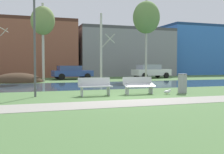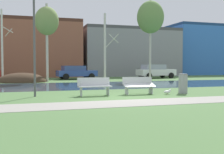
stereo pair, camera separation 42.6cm
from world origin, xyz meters
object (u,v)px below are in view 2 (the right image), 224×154
at_px(bench_left, 94,86).
at_px(parked_hatch_third_white, 155,71).
at_px(bench_right, 139,85).
at_px(trash_bin, 183,83).
at_px(parked_sedan_second_blue, 76,72).
at_px(streetlamp, 34,21).
at_px(seagull, 167,92).

xyz_separation_m(bench_left, parked_hatch_third_white, (10.63, 15.33, 0.34)).
bearing_deg(bench_right, parked_hatch_third_white, 61.44).
relative_size(trash_bin, parked_sedan_second_blue, 0.24).
height_order(trash_bin, parked_sedan_second_blue, parked_sedan_second_blue).
relative_size(streetlamp, parked_hatch_third_white, 1.15).
bearing_deg(bench_left, bench_right, 0.00).
height_order(bench_left, streetlamp, streetlamp).
height_order(streetlamp, parked_sedan_second_blue, streetlamp).
height_order(parked_sedan_second_blue, parked_hatch_third_white, parked_hatch_third_white).
xyz_separation_m(bench_left, trash_bin, (4.67, -0.27, 0.06)).
bearing_deg(parked_hatch_third_white, trash_bin, -110.92).
bearing_deg(streetlamp, parked_hatch_third_white, 48.11).
bearing_deg(bench_left, streetlamp, 171.55).
relative_size(bench_right, parked_hatch_third_white, 0.36).
bearing_deg(streetlamp, bench_right, -4.64).
distance_m(bench_right, trash_bin, 2.40).
xyz_separation_m(bench_right, parked_hatch_third_white, (8.35, 15.33, 0.34)).
relative_size(bench_right, parked_sedan_second_blue, 0.38).
bearing_deg(parked_hatch_third_white, seagull, -113.83).
bearing_deg(bench_right, bench_left, 180.00).
xyz_separation_m(bench_left, streetlamp, (-2.75, 0.41, 3.01)).
height_order(bench_right, trash_bin, trash_bin).
xyz_separation_m(bench_right, streetlamp, (-5.04, 0.41, 3.01)).
distance_m(trash_bin, seagull, 1.12).
relative_size(seagull, parked_sedan_second_blue, 0.10).
xyz_separation_m(trash_bin, parked_sedan_second_blue, (-3.12, 15.84, 0.23)).
relative_size(parked_sedan_second_blue, parked_hatch_third_white, 0.95).
distance_m(parked_sedan_second_blue, parked_hatch_third_white, 9.09).
bearing_deg(trash_bin, bench_left, 176.74).
xyz_separation_m(bench_right, parked_sedan_second_blue, (-0.74, 15.58, 0.29)).
xyz_separation_m(streetlamp, parked_sedan_second_blue, (4.30, 15.17, -2.72)).
bearing_deg(seagull, trash_bin, 12.14).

